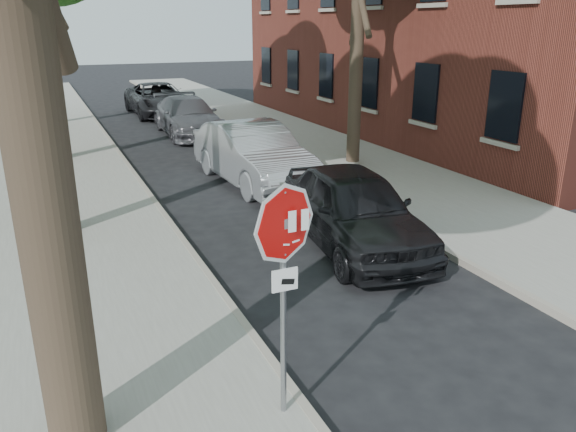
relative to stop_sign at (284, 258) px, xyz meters
name	(u,v)px	position (x,y,z in m)	size (l,w,h in m)	color
ground	(339,402)	(0.70, 0.03, -1.95)	(120.00, 120.00, 0.00)	black
sidewalk_left	(56,176)	(-1.80, 12.03, -1.89)	(4.00, 55.00, 0.12)	gray
sidewalk_right	(323,150)	(6.70, 12.03, -1.89)	(4.00, 55.00, 0.12)	gray
curb_left	(130,169)	(0.25, 12.03, -1.88)	(0.12, 55.00, 0.13)	#9E9384
curb_right	(267,155)	(4.65, 12.03, -1.88)	(0.12, 55.00, 0.13)	#9E9384
stop_sign	(284,258)	(0.00, 0.00, 0.00)	(0.76, 0.34, 2.61)	gray
car_a	(354,208)	(3.30, 4.18, -1.17)	(1.83, 4.55, 1.55)	black
car_b	(253,154)	(3.13, 9.24, -1.13)	(1.74, 4.98, 1.64)	#989B9F
car_c	(188,116)	(3.30, 16.92, -1.22)	(2.03, 5.00, 1.45)	#504F54
car_d	(159,99)	(3.30, 22.42, -1.20)	(2.50, 5.41, 1.50)	black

